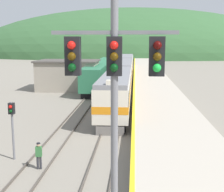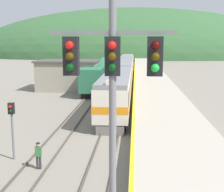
# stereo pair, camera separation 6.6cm
# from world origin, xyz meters

# --- Properties ---
(track_main) EXTENTS (1.52, 180.00, 0.16)m
(track_main) POSITION_xyz_m (0.00, 70.00, 0.08)
(track_main) COLOR #4C443D
(track_main) RESTS_ON ground
(track_siding) EXTENTS (1.52, 180.00, 0.16)m
(track_siding) POSITION_xyz_m (-3.91, 70.00, 0.08)
(track_siding) COLOR #4C443D
(track_siding) RESTS_ON ground
(platform) EXTENTS (6.24, 140.00, 1.10)m
(platform) POSITION_xyz_m (4.87, 50.00, 0.54)
(platform) COLOR #ADA393
(platform) RESTS_ON ground
(distant_hills) EXTENTS (164.09, 73.84, 46.92)m
(distant_hills) POSITION_xyz_m (0.00, 151.49, 0.00)
(distant_hills) COLOR #335B33
(distant_hills) RESTS_ON ground
(station_shed) EXTENTS (9.43, 7.06, 4.61)m
(station_shed) POSITION_xyz_m (-8.42, 42.73, 2.32)
(station_shed) COLOR gray
(station_shed) RESTS_ON ground
(express_train_lead_car) EXTENTS (2.98, 19.03, 4.47)m
(express_train_lead_car) POSITION_xyz_m (0.00, 28.14, 2.25)
(express_train_lead_car) COLOR black
(express_train_lead_car) RESTS_ON ground
(carriage_second) EXTENTS (2.97, 20.35, 4.11)m
(carriage_second) POSITION_xyz_m (0.00, 48.94, 2.24)
(carriage_second) COLOR black
(carriage_second) RESTS_ON ground
(carriage_third) EXTENTS (2.97, 20.35, 4.11)m
(carriage_third) POSITION_xyz_m (0.00, 70.16, 2.24)
(carriage_third) COLOR black
(carriage_third) RESTS_ON ground
(siding_train) EXTENTS (2.90, 32.50, 3.91)m
(siding_train) POSITION_xyz_m (-3.91, 50.34, 2.02)
(siding_train) COLOR black
(siding_train) RESTS_ON ground
(signal_mast_main) EXTENTS (3.30, 0.42, 8.64)m
(signal_mast_main) POSITION_xyz_m (1.39, 2.94, 5.97)
(signal_mast_main) COLOR slate
(signal_mast_main) RESTS_ON ground
(signal_post_siding) EXTENTS (0.36, 0.42, 3.77)m
(signal_post_siding) POSITION_xyz_m (-5.76, 13.34, 2.71)
(signal_post_siding) COLOR slate
(signal_post_siding) RESTS_ON ground
(track_worker) EXTENTS (0.38, 0.26, 1.63)m
(track_worker) POSITION_xyz_m (-3.68, 11.97, 0.92)
(track_worker) COLOR #2D2D33
(track_worker) RESTS_ON ground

